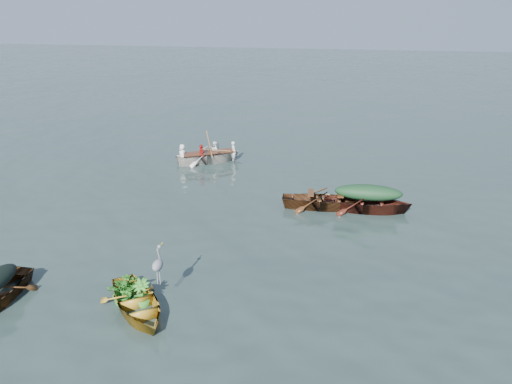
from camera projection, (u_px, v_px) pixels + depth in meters
ground at (252, 260)px, 13.38m from camera, size 140.00×140.00×0.00m
yellow_dinghy at (138, 312)px, 11.12m from camera, size 2.95×3.11×0.80m
green_tarp_boat at (367, 211)px, 16.54m from camera, size 4.01×1.32×0.91m
open_wooden_boat at (325, 208)px, 16.78m from camera, size 4.07×1.55×0.90m
rowed_boat at (209, 162)px, 21.70m from camera, size 3.96×3.09×0.92m
green_tarp_cover at (369, 191)px, 16.29m from camera, size 2.21×0.72×0.52m
thwart_benches at (325, 195)px, 16.62m from camera, size 2.04×0.90×0.04m
heron at (158, 271)px, 11.11m from camera, size 0.47×0.49×0.92m
dinghy_weeds at (129, 273)px, 11.33m from camera, size 1.12×1.14×0.60m
rowers at (208, 144)px, 21.40m from camera, size 2.90×2.36×0.76m
oars at (208, 152)px, 21.52m from camera, size 1.89×2.52×0.06m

